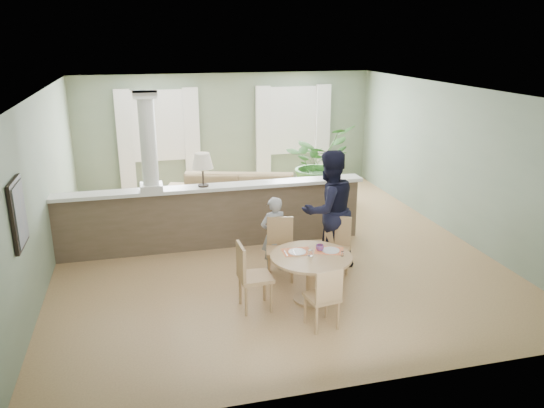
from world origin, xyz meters
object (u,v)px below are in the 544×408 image
object	(u,v)px
chair_near	(325,295)
man_person	(329,210)
houseplant	(318,163)
chair_far_boy	(280,245)
sofa	(237,198)
chair_side	(250,274)
child_person	(274,234)
dining_table	(311,264)
chair_far_man	(336,245)

from	to	relation	value
chair_near	man_person	size ratio (longest dim) A/B	0.44
houseplant	chair_far_boy	bearing A→B (deg)	-116.58
sofa	chair_far_boy	bearing A→B (deg)	-70.62
chair_near	chair_side	size ratio (longest dim) A/B	0.89
houseplant	chair_side	bearing A→B (deg)	-118.63
chair_side	child_person	world-z (taller)	child_person
man_person	chair_near	bearing A→B (deg)	54.47
houseplant	man_person	size ratio (longest dim) A/B	0.87
sofa	man_person	bearing A→B (deg)	-53.25
sofa	houseplant	size ratio (longest dim) A/B	1.76
houseplant	man_person	distance (m)	3.68
chair_far_boy	chair_near	distance (m)	1.62
dining_table	chair_side	world-z (taller)	chair_side
chair_near	chair_side	world-z (taller)	chair_side
sofa	chair_far_boy	xyz separation A→B (m)	(0.15, -2.78, 0.08)
child_person	chair_near	bearing A→B (deg)	83.05
dining_table	sofa	bearing A→B (deg)	95.76
chair_far_man	chair_near	distance (m)	1.56
houseplant	dining_table	size ratio (longest dim) A/B	1.48
chair_far_boy	child_person	distance (m)	0.25
sofa	chair_side	distance (m)	3.70
houseplant	chair_far_man	distance (m)	4.06
houseplant	child_person	size ratio (longest dim) A/B	1.37
dining_table	chair_side	xyz separation A→B (m)	(-0.87, -0.04, -0.02)
chair_side	chair_far_man	bearing A→B (deg)	-67.41
chair_far_boy	chair_far_man	bearing A→B (deg)	-0.80
dining_table	child_person	size ratio (longest dim) A/B	0.93
dining_table	child_person	bearing A→B (deg)	103.61
chair_side	child_person	size ratio (longest dim) A/B	0.78
chair_far_boy	houseplant	bearing A→B (deg)	76.71
chair_far_man	man_person	bearing A→B (deg)	123.38
chair_near	chair_far_man	bearing A→B (deg)	-124.47
sofa	man_person	world-z (taller)	man_person
dining_table	chair_far_man	xyz separation A→B (m)	(0.60, 0.64, -0.02)
sofa	dining_table	size ratio (longest dim) A/B	2.61
sofa	chair_side	world-z (taller)	chair_side
sofa	chair_far_man	xyz separation A→B (m)	(0.96, -2.98, 0.09)
chair_near	man_person	xyz separation A→B (m)	(0.68, 1.78, 0.48)
chair_far_man	dining_table	bearing A→B (deg)	-98.00
chair_far_man	child_person	bearing A→B (deg)	-171.73
sofa	chair_far_boy	distance (m)	2.78
dining_table	man_person	bearing A→B (deg)	59.20
sofa	child_person	xyz separation A→B (m)	(0.11, -2.55, 0.18)
sofa	chair_far_man	size ratio (longest dim) A/B	3.11
houseplant	chair_near	size ratio (longest dim) A/B	1.97
chair_far_boy	chair_far_man	size ratio (longest dim) A/B	0.98
child_person	man_person	world-z (taller)	man_person
chair_far_man	chair_far_boy	bearing A→B (deg)	-159.17
dining_table	chair_near	distance (m)	0.77
sofa	chair_far_man	distance (m)	3.13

